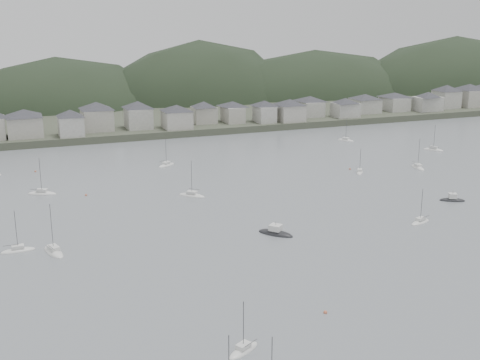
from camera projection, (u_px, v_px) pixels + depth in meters
name	position (u px, v px, depth m)	size (l,w,h in m)	color
ground	(396.00, 318.00, 104.88)	(900.00, 900.00, 0.00)	slate
far_shore_land	(110.00, 100.00, 369.98)	(900.00, 250.00, 3.00)	#383D2D
forested_ridge	(127.00, 127.00, 351.96)	(851.55, 103.94, 102.57)	black
waterfront_town	(257.00, 109.00, 285.31)	(451.48, 28.46, 12.92)	#9D9B8F
moored_fleet	(145.00, 232.00, 146.53)	(254.64, 172.31, 13.10)	silver
motor_launch_near	(452.00, 200.00, 171.86)	(7.48, 5.66, 3.72)	black
motor_launch_far	(276.00, 233.00, 145.39)	(8.26, 9.12, 4.15)	black
mooring_buoys	(264.00, 221.00, 154.21)	(166.11, 145.72, 0.70)	#C66442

